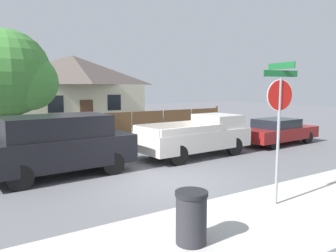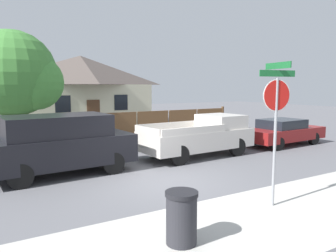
% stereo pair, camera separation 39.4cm
% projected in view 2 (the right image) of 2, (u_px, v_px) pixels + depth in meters
% --- Properties ---
extents(ground_plane, '(80.00, 80.00, 0.00)m').
position_uv_depth(ground_plane, '(163.00, 182.00, 10.04)').
color(ground_plane, slate).
extents(sidewalk_strip, '(36.00, 3.20, 0.01)m').
position_uv_depth(sidewalk_strip, '(247.00, 223.00, 6.96)').
color(sidewalk_strip, beige).
rests_on(sidewalk_strip, ground).
extents(wooden_fence, '(14.56, 0.12, 1.60)m').
position_uv_depth(wooden_fence, '(120.00, 126.00, 17.82)').
color(wooden_fence, brown).
rests_on(wooden_fence, ground).
extents(house, '(9.74, 6.09, 5.18)m').
position_uv_depth(house, '(81.00, 89.00, 24.64)').
color(house, beige).
rests_on(house, ground).
extents(oak_tree, '(4.35, 4.14, 5.59)m').
position_uv_depth(oak_tree, '(17.00, 76.00, 15.71)').
color(oak_tree, brown).
rests_on(oak_tree, ground).
extents(red_suv, '(4.73, 2.29, 1.98)m').
position_uv_depth(red_suv, '(60.00, 143.00, 10.73)').
color(red_suv, black).
rests_on(red_suv, ground).
extents(orange_pickup, '(4.91, 2.18, 1.68)m').
position_uv_depth(orange_pickup, '(200.00, 136.00, 13.65)').
color(orange_pickup, silver).
rests_on(orange_pickup, ground).
extents(parked_sedan, '(4.54, 1.99, 1.30)m').
position_uv_depth(parked_sedan, '(283.00, 132.00, 16.22)').
color(parked_sedan, maroon).
rests_on(parked_sedan, ground).
extents(stop_sign, '(0.98, 0.88, 3.46)m').
position_uv_depth(stop_sign, '(276.00, 109.00, 7.74)').
color(stop_sign, gray).
rests_on(stop_sign, ground).
extents(trash_bin, '(0.61, 0.61, 0.99)m').
position_uv_depth(trash_bin, '(181.00, 217.00, 6.02)').
color(trash_bin, '#28282D').
rests_on(trash_bin, ground).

